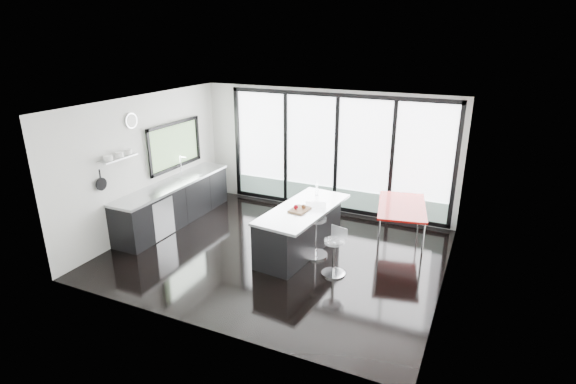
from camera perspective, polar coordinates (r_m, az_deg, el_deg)
The scene contains 11 objects.
floor at distance 8.62m, azimuth -1.45°, elevation -7.73°, with size 6.00×5.00×0.00m, color black.
ceiling at distance 7.75m, azimuth -1.63°, elevation 10.99°, with size 6.00×5.00×0.00m, color white.
wall_back at distance 10.20m, azimuth 6.00°, elevation 4.23°, with size 6.00×0.09×2.80m.
wall_front at distance 6.10m, azimuth -12.03°, elevation -5.70°, with size 6.00×0.00×2.80m, color silver.
wall_left at distance 9.87m, azimuth -16.56°, elevation 4.73°, with size 0.26×5.00×2.80m.
wall_right at distance 7.33m, azimuth 20.00°, elevation -2.08°, with size 0.00×5.00×2.80m, color silver.
counter_cabinets at distance 10.09m, azimuth -14.20°, elevation -1.27°, with size 0.69×3.24×1.36m.
island at distance 8.51m, azimuth 1.50°, elevation -4.69°, with size 1.14×2.29×1.17m.
bar_stool_near at distance 7.81m, azimuth 5.83°, elevation -8.24°, with size 0.41×0.41×0.65m, color silver.
bar_stool_far at distance 8.37m, azimuth 3.41°, elevation -5.67°, with size 0.49×0.49×0.78m, color silver.
red_table at distance 9.05m, azimuth 14.06°, elevation -4.08°, with size 0.88×1.54×0.82m, color #910C09.
Camera 1 is at (3.41, -6.86, 3.97)m, focal length 28.00 mm.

